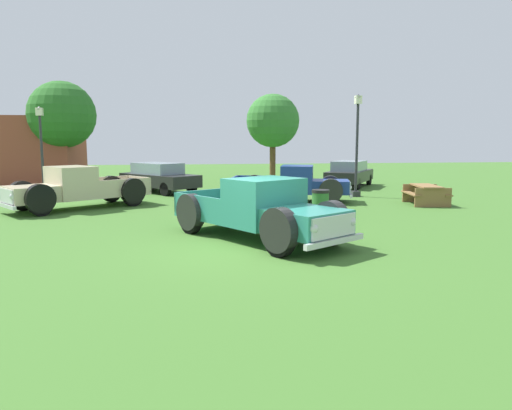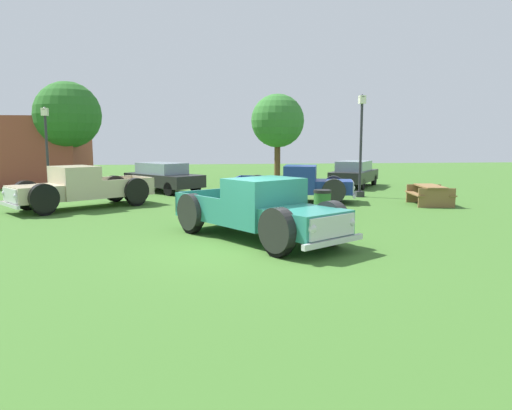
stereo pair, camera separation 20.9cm
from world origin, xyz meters
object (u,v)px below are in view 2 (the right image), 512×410
at_px(pickup_truck_foreground, 266,212).
at_px(pickup_truck_behind_left, 302,185).
at_px(lamp_post_far, 47,149).
at_px(sedan_distant_a, 354,173).
at_px(sedan_distant_b, 163,177).
at_px(trash_can, 322,204).
at_px(oak_tree_east, 278,121).
at_px(picnic_table, 430,193).
at_px(oak_tree_west, 68,115).
at_px(pickup_truck_behind_right, 73,189).
at_px(lamp_post_near, 361,144).

bearing_deg(pickup_truck_foreground, pickup_truck_behind_left, 70.91).
bearing_deg(lamp_post_far, sedan_distant_a, 6.40).
bearing_deg(sedan_distant_b, trash_can, -56.71).
relative_size(trash_can, oak_tree_east, 0.18).
distance_m(sedan_distant_a, lamp_post_far, 15.80).
relative_size(sedan_distant_a, picnic_table, 2.27).
xyz_separation_m(pickup_truck_behind_left, trash_can, (-0.26, -4.29, -0.25)).
bearing_deg(pickup_truck_behind_left, oak_tree_east, 86.69).
bearing_deg(picnic_table, sedan_distant_b, 150.71).
bearing_deg(oak_tree_west, sedan_distant_b, -32.22).
relative_size(oak_tree_east, oak_tree_west, 0.93).
distance_m(pickup_truck_behind_right, oak_tree_east, 14.36).
relative_size(sedan_distant_a, lamp_post_far, 1.10).
distance_m(lamp_post_near, picnic_table, 4.03).
relative_size(lamp_post_near, lamp_post_far, 1.12).
xyz_separation_m(pickup_truck_behind_left, oak_tree_west, (-11.29, 7.81, 3.19)).
relative_size(lamp_post_far, picnic_table, 2.06).
height_order(pickup_truck_behind_left, sedan_distant_b, pickup_truck_behind_left).
bearing_deg(pickup_truck_foreground, trash_can, 54.48).
xyz_separation_m(sedan_distant_b, picnic_table, (10.91, -6.12, -0.27)).
bearing_deg(oak_tree_west, pickup_truck_behind_right, -75.34).
bearing_deg(pickup_truck_behind_right, lamp_post_far, 115.03).
height_order(lamp_post_near, picnic_table, lamp_post_near).
distance_m(pickup_truck_behind_left, picnic_table, 5.14).
relative_size(pickup_truck_behind_right, sedan_distant_a, 1.17).
height_order(pickup_truck_foreground, sedan_distant_a, pickup_truck_foreground).
relative_size(lamp_post_near, oak_tree_west, 0.81).
height_order(pickup_truck_behind_right, sedan_distant_a, pickup_truck_behind_right).
xyz_separation_m(trash_can, oak_tree_east, (0.80, 13.63, 3.23)).
distance_m(pickup_truck_behind_left, sedan_distant_b, 7.53).
distance_m(pickup_truck_behind_left, trash_can, 4.31).
bearing_deg(picnic_table, lamp_post_far, 160.57).
bearing_deg(pickup_truck_behind_right, trash_can, -20.62).
xyz_separation_m(lamp_post_far, picnic_table, (16.25, -5.73, -1.67)).
bearing_deg(sedan_distant_b, sedan_distant_a, 7.56).
distance_m(pickup_truck_behind_left, sedan_distant_a, 7.25).
bearing_deg(oak_tree_west, sedan_distant_a, -7.12).
height_order(sedan_distant_b, lamp_post_far, lamp_post_far).
distance_m(pickup_truck_foreground, trash_can, 4.10).
height_order(oak_tree_east, oak_tree_west, oak_tree_west).
relative_size(sedan_distant_b, trash_can, 4.71).
height_order(sedan_distant_a, oak_tree_east, oak_tree_east).
relative_size(pickup_truck_behind_left, lamp_post_far, 1.27).
bearing_deg(trash_can, oak_tree_west, 132.33).
bearing_deg(sedan_distant_a, pickup_truck_foreground, -117.09).
height_order(trash_can, oak_tree_east, oak_tree_east).
bearing_deg(lamp_post_far, oak_tree_west, 88.69).
height_order(sedan_distant_b, oak_tree_west, oak_tree_west).
height_order(pickup_truck_foreground, picnic_table, pickup_truck_foreground).
xyz_separation_m(sedan_distant_b, lamp_post_near, (9.05, -3.10, 1.65)).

